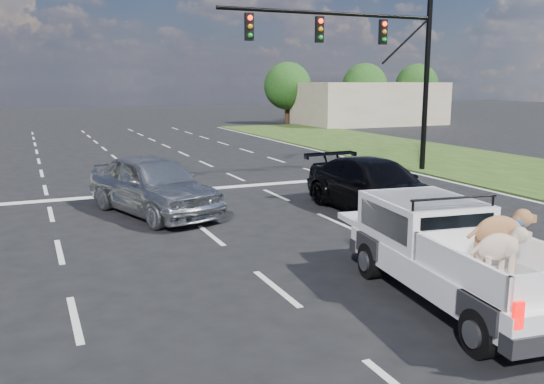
{
  "coord_description": "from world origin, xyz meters",
  "views": [
    {
      "loc": [
        -5.76,
        -9.13,
        3.72
      ],
      "look_at": [
        -0.98,
        2.0,
        1.38
      ],
      "focal_mm": 38.0,
      "sensor_mm": 36.0,
      "label": 1
    }
  ],
  "objects_px": {
    "pickup_truck": "(452,253)",
    "silver_sedan": "(153,184)",
    "black_coupe": "(375,186)",
    "traffic_signal": "(378,55)"
  },
  "relations": [
    {
      "from": "silver_sedan",
      "to": "pickup_truck",
      "type": "bearing_deg",
      "value": -86.37
    },
    {
      "from": "black_coupe",
      "to": "pickup_truck",
      "type": "bearing_deg",
      "value": -115.04
    },
    {
      "from": "traffic_signal",
      "to": "pickup_truck",
      "type": "bearing_deg",
      "value": -117.79
    },
    {
      "from": "traffic_signal",
      "to": "pickup_truck",
      "type": "xyz_separation_m",
      "value": [
        -6.43,
        -12.21,
        -3.87
      ]
    },
    {
      "from": "silver_sedan",
      "to": "traffic_signal",
      "type": "bearing_deg",
      "value": 3.03
    },
    {
      "from": "traffic_signal",
      "to": "silver_sedan",
      "type": "bearing_deg",
      "value": -159.6
    },
    {
      "from": "traffic_signal",
      "to": "pickup_truck",
      "type": "distance_m",
      "value": 14.33
    },
    {
      "from": "traffic_signal",
      "to": "silver_sedan",
      "type": "distance_m",
      "value": 11.08
    },
    {
      "from": "traffic_signal",
      "to": "black_coupe",
      "type": "height_order",
      "value": "traffic_signal"
    },
    {
      "from": "pickup_truck",
      "to": "silver_sedan",
      "type": "relative_size",
      "value": 1.01
    }
  ]
}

